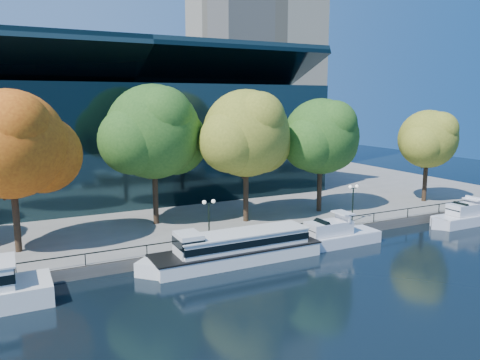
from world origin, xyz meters
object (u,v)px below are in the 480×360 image
tree_2 (156,134)px  cruiser_far (464,216)px  tree_3 (248,135)px  lamp_2 (353,194)px  tour_boat (233,247)px  tree_5 (429,140)px  lamp_1 (209,211)px  tree_1 (13,146)px  cruiser_near (329,236)px  tree_4 (323,138)px

tree_2 → cruiser_far: bearing=-21.4°
tree_2 → tree_3: tree_2 is taller
cruiser_far → lamp_2: 13.78m
tour_boat → tree_3: tree_3 is taller
tree_5 → lamp_1: (-32.27, -3.96, -4.94)m
tree_1 → lamp_1: (15.68, -4.93, -6.20)m
cruiser_far → tree_1: 47.16m
tree_2 → tree_5: (34.52, -4.66, -1.65)m
tree_3 → tree_1: bearing=-179.1°
tree_2 → lamp_1: (2.25, -8.62, -6.59)m
cruiser_near → lamp_2: size_ratio=2.73×
cruiser_near → tree_2: bearing=138.3°
tree_1 → lamp_2: 33.48m
tree_1 → tree_4: (32.36, 0.58, -0.51)m
cruiser_far → lamp_2: size_ratio=2.38×
cruiser_near → lamp_1: 12.05m
tree_1 → lamp_2: bearing=-8.6°
cruiser_near → tree_3: bearing=117.0°
tree_2 → lamp_2: tree_2 is taller
tree_4 → tree_5: 15.69m
tour_boat → tree_4: size_ratio=1.27×
tree_2 → lamp_2: bearing=-24.3°
cruiser_far → lamp_2: (-12.87, 3.92, 2.99)m
tree_3 → lamp_1: (-6.79, -5.27, -6.36)m
tour_boat → lamp_2: (15.99, 3.36, 2.63)m
tree_3 → lamp_2: size_ratio=3.51×
tour_boat → tree_2: bearing=104.5°
tour_boat → tree_1: size_ratio=1.20×
cruiser_near → tree_1: 29.57m
tree_4 → lamp_1: tree_4 is taller
cruiser_far → tree_3: tree_3 is taller
tree_2 → lamp_2: size_ratio=3.64×
lamp_2 → tree_1: bearing=171.4°
tour_boat → cruiser_far: bearing=-1.1°
tree_1 → tree_2: tree_2 is taller
cruiser_far → tree_5: size_ratio=0.81×
cruiser_near → lamp_2: bearing=30.7°
cruiser_near → lamp_2: 7.24m
tree_2 → tree_4: (18.93, -3.11, -0.90)m
tree_2 → tree_4: bearing=-9.3°
cruiser_near → tree_1: tree_1 is taller
tour_boat → tree_1: (-16.54, 8.29, 8.82)m
lamp_2 → lamp_1: bearing=180.0°
tour_boat → tree_5: tree_5 is taller
tree_2 → cruiser_near: bearing=-41.7°
cruiser_far → tree_1: size_ratio=0.68×
tree_2 → tree_3: size_ratio=1.04×
cruiser_far → lamp_2: bearing=163.1°
tour_boat → tree_2: (-3.11, 11.98, 9.22)m
cruiser_near → lamp_1: lamp_1 is taller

